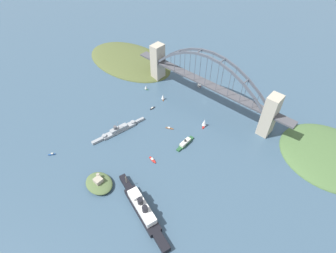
{
  "coord_description": "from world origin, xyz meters",
  "views": [
    {
      "loc": [
        -159.24,
        258.15,
        240.39
      ],
      "look_at": [
        0.0,
        79.76,
        8.0
      ],
      "focal_mm": 28.33,
      "sensor_mm": 36.0,
      "label": 1
    }
  ],
  "objects_px": {
    "small_boat_4": "(146,87)",
    "naval_cruiser": "(119,130)",
    "small_boat_3": "(204,123)",
    "small_boat_5": "(163,97)",
    "seaplane_taxiing_near_bridge": "(199,86)",
    "small_boat_0": "(169,128)",
    "fort_island_mid_harbor": "(99,183)",
    "small_boat_1": "(152,160)",
    "harbor_arch_bridge": "(207,84)",
    "ocean_liner": "(142,209)",
    "small_boat_2": "(152,108)",
    "small_boat_6": "(52,154)",
    "harbor_ferry_steamer": "(185,143)"
  },
  "relations": [
    {
      "from": "naval_cruiser",
      "to": "small_boat_6",
      "type": "relative_size",
      "value": 10.36
    },
    {
      "from": "small_boat_1",
      "to": "small_boat_3",
      "type": "bearing_deg",
      "value": -96.92
    },
    {
      "from": "small_boat_1",
      "to": "small_boat_2",
      "type": "xyz_separation_m",
      "value": [
        64.05,
        -65.78,
        0.04
      ]
    },
    {
      "from": "small_boat_4",
      "to": "harbor_arch_bridge",
      "type": "bearing_deg",
      "value": -157.07
    },
    {
      "from": "fort_island_mid_harbor",
      "to": "small_boat_5",
      "type": "xyz_separation_m",
      "value": [
        48.55,
        -152.59,
        0.99
      ]
    },
    {
      "from": "seaplane_taxiing_near_bridge",
      "to": "small_boat_5",
      "type": "bearing_deg",
      "value": 70.88
    },
    {
      "from": "small_boat_0",
      "to": "small_boat_1",
      "type": "xyz_separation_m",
      "value": [
        -20.01,
        51.84,
        0.03
      ]
    },
    {
      "from": "ocean_liner",
      "to": "fort_island_mid_harbor",
      "type": "distance_m",
      "value": 56.81
    },
    {
      "from": "harbor_ferry_steamer",
      "to": "small_boat_6",
      "type": "bearing_deg",
      "value": 47.78
    },
    {
      "from": "seaplane_taxiing_near_bridge",
      "to": "small_boat_0",
      "type": "height_order",
      "value": "seaplane_taxiing_near_bridge"
    },
    {
      "from": "small_boat_0",
      "to": "small_boat_4",
      "type": "distance_m",
      "value": 91.57
    },
    {
      "from": "small_boat_3",
      "to": "small_boat_5",
      "type": "relative_size",
      "value": 1.3
    },
    {
      "from": "seaplane_taxiing_near_bridge",
      "to": "small_boat_2",
      "type": "distance_m",
      "value": 87.34
    },
    {
      "from": "seaplane_taxiing_near_bridge",
      "to": "harbor_arch_bridge",
      "type": "bearing_deg",
      "value": 139.2
    },
    {
      "from": "harbor_ferry_steamer",
      "to": "small_boat_4",
      "type": "height_order",
      "value": "small_boat_4"
    },
    {
      "from": "harbor_arch_bridge",
      "to": "ocean_liner",
      "type": "xyz_separation_m",
      "value": [
        -55.68,
        179.53,
        -24.87
      ]
    },
    {
      "from": "harbor_ferry_steamer",
      "to": "small_boat_6",
      "type": "xyz_separation_m",
      "value": [
        106.13,
        116.98,
        -1.46
      ]
    },
    {
      "from": "seaplane_taxiing_near_bridge",
      "to": "small_boat_4",
      "type": "bearing_deg",
      "value": 46.83
    },
    {
      "from": "naval_cruiser",
      "to": "small_boat_1",
      "type": "distance_m",
      "value": 64.89
    },
    {
      "from": "naval_cruiser",
      "to": "small_boat_3",
      "type": "xyz_separation_m",
      "value": [
        -75.09,
        -80.99,
        3.0
      ]
    },
    {
      "from": "small_boat_4",
      "to": "small_boat_2",
      "type": "bearing_deg",
      "value": 146.36
    },
    {
      "from": "ocean_liner",
      "to": "small_boat_0",
      "type": "height_order",
      "value": "ocean_liner"
    },
    {
      "from": "seaplane_taxiing_near_bridge",
      "to": "small_boat_0",
      "type": "xyz_separation_m",
      "value": [
        -26.33,
        99.46,
        -1.16
      ]
    },
    {
      "from": "harbor_arch_bridge",
      "to": "small_boat_0",
      "type": "relative_size",
      "value": 24.37
    },
    {
      "from": "harbor_arch_bridge",
      "to": "fort_island_mid_harbor",
      "type": "relative_size",
      "value": 7.69
    },
    {
      "from": "fort_island_mid_harbor",
      "to": "small_boat_0",
      "type": "distance_m",
      "value": 113.26
    },
    {
      "from": "harbor_arch_bridge",
      "to": "harbor_ferry_steamer",
      "type": "bearing_deg",
      "value": 110.38
    },
    {
      "from": "naval_cruiser",
      "to": "harbor_ferry_steamer",
      "type": "height_order",
      "value": "naval_cruiser"
    },
    {
      "from": "seaplane_taxiing_near_bridge",
      "to": "small_boat_5",
      "type": "relative_size",
      "value": 0.95
    },
    {
      "from": "small_boat_0",
      "to": "small_boat_5",
      "type": "distance_m",
      "value": 61.56
    },
    {
      "from": "naval_cruiser",
      "to": "small_boat_6",
      "type": "height_order",
      "value": "naval_cruiser"
    },
    {
      "from": "small_boat_4",
      "to": "naval_cruiser",
      "type": "bearing_deg",
      "value": 113.6
    },
    {
      "from": "ocean_liner",
      "to": "small_boat_3",
      "type": "bearing_deg",
      "value": -78.94
    },
    {
      "from": "seaplane_taxiing_near_bridge",
      "to": "small_boat_4",
      "type": "xyz_separation_m",
      "value": [
        56.2,
        59.9,
        1.9
      ]
    },
    {
      "from": "seaplane_taxiing_near_bridge",
      "to": "small_boat_1",
      "type": "distance_m",
      "value": 158.24
    },
    {
      "from": "ocean_liner",
      "to": "small_boat_6",
      "type": "xyz_separation_m",
      "value": [
        131.04,
        20.31,
        -5.02
      ]
    },
    {
      "from": "harbor_arch_bridge",
      "to": "small_boat_2",
      "type": "xyz_separation_m",
      "value": [
        45.8,
        61.27,
        -30.02
      ]
    },
    {
      "from": "harbor_arch_bridge",
      "to": "fort_island_mid_harbor",
      "type": "bearing_deg",
      "value": 89.89
    },
    {
      "from": "fort_island_mid_harbor",
      "to": "small_boat_1",
      "type": "xyz_separation_m",
      "value": [
        -18.62,
        -61.37,
        -2.78
      ]
    },
    {
      "from": "small_boat_3",
      "to": "small_boat_5",
      "type": "bearing_deg",
      "value": -4.05
    },
    {
      "from": "small_boat_2",
      "to": "small_boat_6",
      "type": "bearing_deg",
      "value": 77.96
    },
    {
      "from": "fort_island_mid_harbor",
      "to": "small_boat_4",
      "type": "relative_size",
      "value": 4.02
    },
    {
      "from": "fort_island_mid_harbor",
      "to": "small_boat_0",
      "type": "height_order",
      "value": "fort_island_mid_harbor"
    },
    {
      "from": "small_boat_3",
      "to": "small_boat_6",
      "type": "relative_size",
      "value": 1.76
    },
    {
      "from": "small_boat_1",
      "to": "small_boat_2",
      "type": "height_order",
      "value": "small_boat_2"
    },
    {
      "from": "seaplane_taxiing_near_bridge",
      "to": "small_boat_3",
      "type": "bearing_deg",
      "value": 130.88
    },
    {
      "from": "fort_island_mid_harbor",
      "to": "small_boat_2",
      "type": "xyz_separation_m",
      "value": [
        45.43,
        -127.15,
        -2.74
      ]
    },
    {
      "from": "harbor_ferry_steamer",
      "to": "small_boat_2",
      "type": "xyz_separation_m",
      "value": [
        76.58,
        -21.59,
        -1.58
      ]
    },
    {
      "from": "small_boat_6",
      "to": "small_boat_3",
      "type": "bearing_deg",
      "value": -123.27
    },
    {
      "from": "harbor_ferry_steamer",
      "to": "small_boat_5",
      "type": "distance_m",
      "value": 92.57
    }
  ]
}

